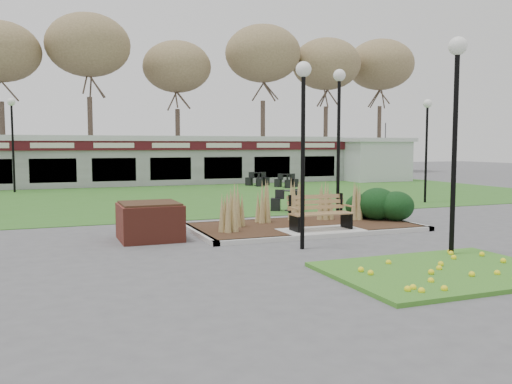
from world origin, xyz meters
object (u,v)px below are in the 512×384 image
object	(u,v)px
brick_planter	(150,221)
food_pavilion	(165,160)
lamp_post_near_left	(303,113)
lamp_post_far_left	(12,124)
lamp_post_far_right	(427,128)
bistro_set_b	(258,181)
lamp_post_near_right	(456,98)
park_bench	(319,212)
bistro_set_c	(291,204)
patio_umbrella	(385,155)
service_hut	(374,159)
bistro_set_d	(287,183)
lamp_post_mid_right	(339,110)

from	to	relation	value
brick_planter	food_pavilion	distance (m)	19.49
lamp_post_near_left	lamp_post_far_left	xyz separation A→B (m)	(-6.89, 18.49, 0.33)
lamp_post_far_right	bistro_set_b	bearing A→B (deg)	105.76
lamp_post_near_right	food_pavilion	bearing A→B (deg)	92.82
brick_planter	park_bench	bearing A→B (deg)	-9.69
bistro_set_b	bistro_set_c	bearing A→B (deg)	-105.92
lamp_post_far_left	bistro_set_c	world-z (taller)	lamp_post_far_left
lamp_post_near_right	patio_umbrella	distance (m)	25.08
lamp_post_far_right	bistro_set_b	size ratio (longest dim) A/B	3.02
food_pavilion	bistro_set_c	size ratio (longest dim) A/B	17.66
lamp_post_near_left	lamp_post_far_left	world-z (taller)	lamp_post_far_left
park_bench	patio_umbrella	distance (m)	22.66
service_hut	lamp_post_near_left	size ratio (longest dim) A/B	1.04
lamp_post_far_right	patio_umbrella	distance (m)	13.94
lamp_post_near_left	patio_umbrella	bearing A→B (deg)	51.10
lamp_post_near_left	patio_umbrella	xyz separation A→B (m)	(15.60, 19.33, -1.37)
brick_planter	lamp_post_far_left	world-z (taller)	lamp_post_far_left
lamp_post_far_right	bistro_set_d	distance (m)	9.92
lamp_post_far_right	patio_umbrella	size ratio (longest dim) A/B	1.56
lamp_post_far_left	bistro_set_d	distance (m)	14.50
service_hut	bistro_set_c	bearing A→B (deg)	-133.02
brick_planter	service_hut	size ratio (longest dim) A/B	0.34
park_bench	brick_planter	bearing A→B (deg)	170.31
lamp_post_near_right	lamp_post_mid_right	world-z (taller)	lamp_post_mid_right
food_pavilion	lamp_post_near_right	world-z (taller)	lamp_post_near_right
brick_planter	lamp_post_near_left	world-z (taller)	lamp_post_near_left
lamp_post_far_left	lamp_post_near_right	bearing A→B (deg)	-65.34
lamp_post_far_right	bistro_set_d	xyz separation A→B (m)	(-1.99, 9.30, -2.82)
lamp_post_mid_right	lamp_post_far_left	xyz separation A→B (m)	(-10.52, 13.80, -0.12)
lamp_post_mid_right	lamp_post_far_left	world-z (taller)	lamp_post_mid_right
bistro_set_b	brick_planter	bearing A→B (deg)	-120.27
brick_planter	bistro_set_b	distance (m)	17.96
service_hut	bistro_set_b	bearing A→B (deg)	-170.43
park_bench	service_hut	distance (m)	22.32
service_hut	bistro_set_b	size ratio (longest dim) A/B	3.14
lamp_post_near_left	lamp_post_far_right	size ratio (longest dim) A/B	1.00
bistro_set_d	lamp_post_near_left	bearing A→B (deg)	-113.46
park_bench	food_pavilion	bearing A→B (deg)	90.00
patio_umbrella	lamp_post_near_right	bearing A→B (deg)	-121.51
lamp_post_near_right	bistro_set_b	size ratio (longest dim) A/B	3.28
bistro_set_c	service_hut	bearing A→B (deg)	46.98
brick_planter	patio_umbrella	size ratio (longest dim) A/B	0.55
lamp_post_far_right	lamp_post_mid_right	bearing A→B (deg)	-156.50
lamp_post_far_left	bistro_set_b	size ratio (longest dim) A/B	3.35
lamp_post_mid_right	patio_umbrella	bearing A→B (deg)	50.71
lamp_post_far_left	brick_planter	bearing A→B (deg)	-76.45
lamp_post_far_left	service_hut	bearing A→B (deg)	2.63
lamp_post_near_left	bistro_set_c	size ratio (longest dim) A/B	3.04
park_bench	lamp_post_far_left	size ratio (longest dim) A/B	0.36
service_hut	park_bench	bearing A→B (deg)	-127.25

